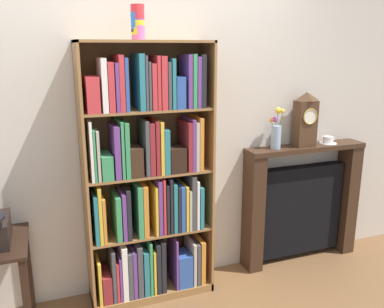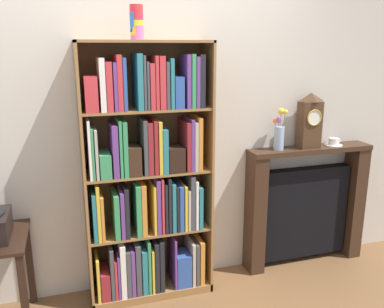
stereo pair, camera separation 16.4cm
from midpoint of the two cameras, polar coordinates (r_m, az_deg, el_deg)
The scene contains 8 objects.
ground_plane at distance 3.27m, azimuth -3.65°, elevation -19.89°, with size 8.03×6.40×0.02m, color brown.
wall_back at distance 3.09m, azimuth -2.82°, elevation 5.39°, with size 5.03×0.08×2.69m, color beige.
bookshelf at distance 2.97m, azimuth -4.61°, elevation -4.19°, with size 0.91×0.31×1.89m.
cup_stack at distance 2.77m, azimuth -5.96°, elevation 17.78°, with size 0.09×0.09×0.22m.
fireplace_mantel at distance 3.70m, azimuth 16.72°, elevation -7.00°, with size 1.08×0.20×1.04m.
mantel_clock at distance 3.47m, azimuth 17.38°, elevation 4.48°, with size 0.17×0.13×0.45m.
flower_vase at distance 3.35m, azimuth 13.44°, elevation 2.80°, with size 0.08×0.12×0.34m.
teacup_with_saucer at distance 3.66m, azimuth 20.36°, elevation 1.54°, with size 0.15×0.15×0.06m.
Camera 2 is at (-0.53, -2.65, 1.84)m, focal length 38.28 mm.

